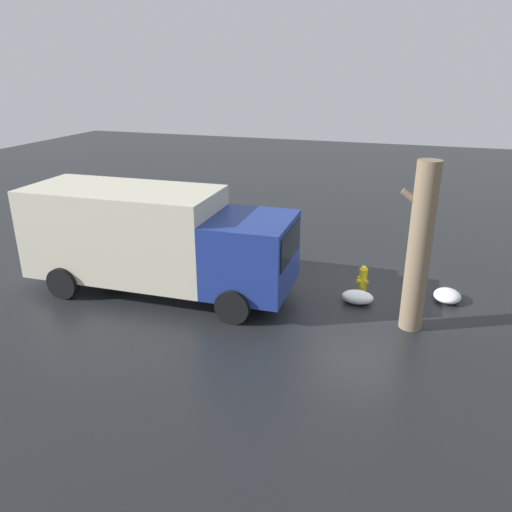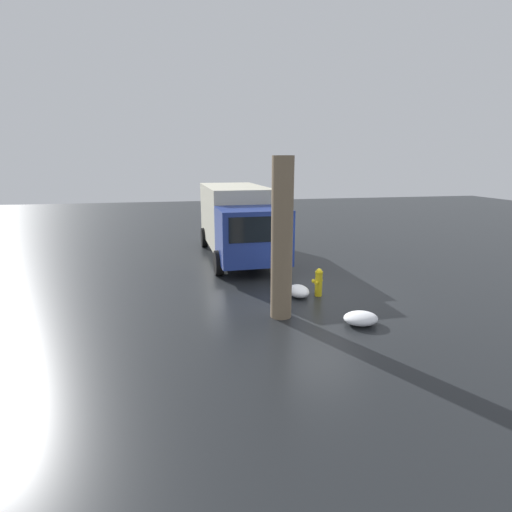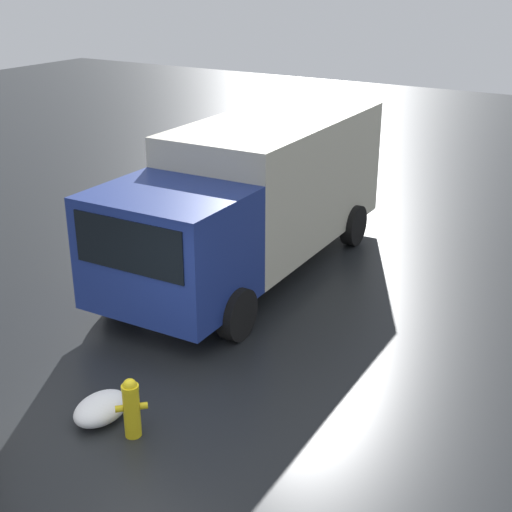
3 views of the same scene
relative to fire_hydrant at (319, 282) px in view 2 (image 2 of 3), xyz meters
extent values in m
plane|color=black|center=(0.00, 0.00, -0.44)|extent=(60.00, 60.00, 0.00)
cylinder|color=yellow|center=(0.00, 0.00, -0.09)|extent=(0.22, 0.22, 0.71)
cylinder|color=yellow|center=(0.00, 0.00, 0.29)|extent=(0.23, 0.23, 0.06)
sphere|color=yellow|center=(0.00, 0.00, 0.33)|extent=(0.19, 0.19, 0.19)
cylinder|color=yellow|center=(0.11, 0.11, -0.01)|extent=(0.15, 0.15, 0.11)
cylinder|color=yellow|center=(-0.11, 0.11, -0.01)|extent=(0.13, 0.13, 0.09)
cylinder|color=yellow|center=(0.11, -0.12, -0.01)|extent=(0.13, 0.13, 0.09)
cylinder|color=#7F6B51|center=(-1.38, 1.55, 1.63)|extent=(0.55, 0.55, 4.15)
cylinder|color=#7F6B51|center=(-1.13, 1.55, 2.80)|extent=(0.63, 0.15, 0.51)
cube|color=navy|center=(2.82, 1.49, 0.98)|extent=(2.17, 2.53, 1.94)
cube|color=black|center=(1.76, 1.46, 1.37)|extent=(0.08, 2.08, 0.86)
cube|color=beige|center=(6.57, 1.58, 1.25)|extent=(5.45, 2.61, 2.49)
cylinder|color=black|center=(2.96, 0.25, 0.01)|extent=(0.91, 0.30, 0.90)
cylinder|color=black|center=(2.89, 2.72, 0.01)|extent=(0.91, 0.30, 0.90)
cylinder|color=black|center=(7.95, 0.38, 0.01)|extent=(0.91, 0.30, 0.90)
cylinder|color=black|center=(7.88, 2.85, 0.01)|extent=(0.91, 0.30, 0.90)
cylinder|color=#23232D|center=(3.74, 1.35, -0.02)|extent=(0.26, 0.26, 0.84)
cylinder|color=maroon|center=(3.74, 1.35, 0.74)|extent=(0.38, 0.38, 0.70)
sphere|color=tan|center=(3.74, 1.35, 1.21)|extent=(0.23, 0.23, 0.23)
ellipsoid|color=white|center=(0.05, 0.61, -0.27)|extent=(0.86, 0.61, 0.34)
ellipsoid|color=white|center=(-2.29, -0.29, -0.29)|extent=(0.73, 0.88, 0.32)
camera|label=1|loc=(-1.19, 13.18, 5.66)|focal=35.00mm
camera|label=2|loc=(-10.98, 4.18, 3.60)|focal=28.00mm
camera|label=3|loc=(-5.88, -5.48, 5.37)|focal=50.00mm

